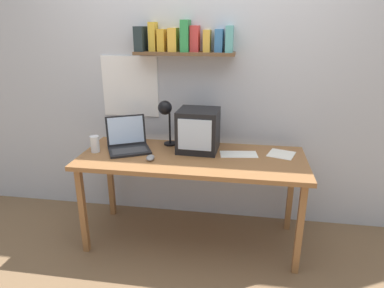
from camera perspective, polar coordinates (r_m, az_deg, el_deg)
ground_plane at (r=2.99m, az=-0.00°, el=-15.48°), size 12.00×12.00×0.00m
back_wall at (r=2.94m, az=1.35°, el=11.46°), size 5.60×0.24×2.60m
corner_desk at (r=2.66m, az=-0.00°, el=-3.30°), size 1.73×0.69×0.75m
crt_monitor at (r=2.71m, az=1.05°, el=2.30°), size 0.33×0.32×0.33m
laptop at (r=2.81m, az=-10.63°, el=0.42°), size 0.42×0.41×0.26m
desk_lamp at (r=2.76m, az=-4.41°, el=5.32°), size 0.13×0.17×0.39m
juice_glass at (r=2.81m, az=-15.86°, el=-0.14°), size 0.07×0.07×0.13m
computer_mouse at (r=2.59m, az=-6.95°, el=-2.27°), size 0.07×0.11×0.03m
loose_paper_near_monitor at (r=2.76m, az=14.65°, el=-1.64°), size 0.24×0.24×0.00m
loose_paper_near_laptop at (r=2.70m, az=7.78°, el=-1.71°), size 0.30×0.18×0.00m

